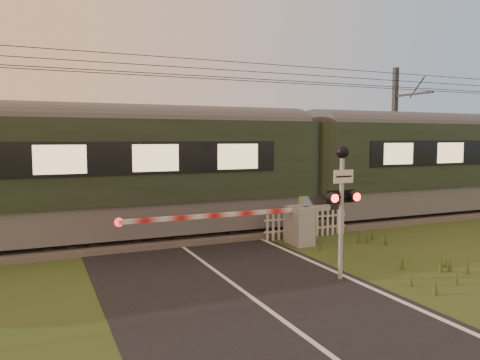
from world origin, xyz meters
name	(u,v)px	position (x,y,z in m)	size (l,w,h in m)	color
ground	(247,295)	(0.00, 0.00, 0.00)	(160.00, 160.00, 0.00)	#334A1C
road	(253,298)	(0.02, -0.23, 0.01)	(6.00, 140.00, 0.03)	black
track_bed	(169,235)	(0.00, 6.50, 0.07)	(140.00, 3.40, 0.39)	#47423D
overhead_wires	(166,68)	(0.00, 6.50, 5.72)	(120.00, 0.62, 0.62)	black
train	(302,165)	(5.28, 6.50, 2.37)	(44.88, 3.10, 4.19)	slate
boom_gate	(292,224)	(3.30, 3.78, 0.68)	(6.92, 0.94, 1.25)	gray
crossing_signal	(342,188)	(2.54, 0.15, 2.23)	(0.82, 0.35, 3.24)	gray
picket_fence	(306,224)	(4.35, 4.60, 0.45)	(3.24, 0.07, 0.88)	silver
catenary_mast	(395,136)	(11.85, 8.72, 3.52)	(0.21, 2.46, 6.77)	#2D2D30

